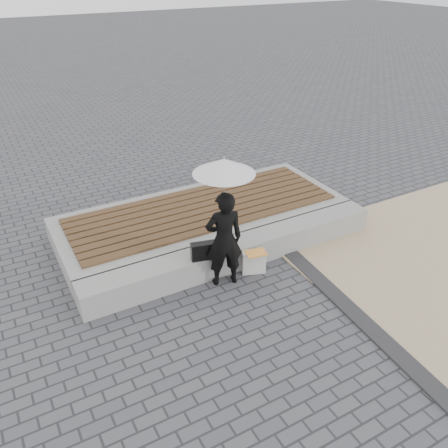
{
  "coord_description": "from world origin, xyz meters",
  "views": [
    {
      "loc": [
        -3.1,
        -3.57,
        4.21
      ],
      "look_at": [
        -0.43,
        1.27,
        1.0
      ],
      "focal_mm": 36.92,
      "sensor_mm": 36.0,
      "label": 1
    }
  ],
  "objects_px": {
    "handbag": "(204,251)",
    "canvas_tote": "(254,262)",
    "seating_ledge": "(238,252)",
    "woman": "(224,240)",
    "parasol": "(224,166)"
  },
  "relations": [
    {
      "from": "seating_ledge",
      "to": "woman",
      "type": "height_order",
      "value": "woman"
    },
    {
      "from": "canvas_tote",
      "to": "seating_ledge",
      "type": "bearing_deg",
      "value": 124.97
    },
    {
      "from": "woman",
      "to": "canvas_tote",
      "type": "distance_m",
      "value": 0.76
    },
    {
      "from": "woman",
      "to": "handbag",
      "type": "bearing_deg",
      "value": -21.8
    },
    {
      "from": "seating_ledge",
      "to": "parasol",
      "type": "xyz_separation_m",
      "value": [
        -0.43,
        -0.33,
        1.67
      ]
    },
    {
      "from": "parasol",
      "to": "handbag",
      "type": "xyz_separation_m",
      "value": [
        -0.24,
        0.17,
        -1.33
      ]
    },
    {
      "from": "parasol",
      "to": "handbag",
      "type": "distance_m",
      "value": 1.37
    },
    {
      "from": "handbag",
      "to": "canvas_tote",
      "type": "bearing_deg",
      "value": 0.97
    },
    {
      "from": "woman",
      "to": "parasol",
      "type": "xyz_separation_m",
      "value": [
        -0.0,
        -0.0,
        1.12
      ]
    },
    {
      "from": "seating_ledge",
      "to": "woman",
      "type": "bearing_deg",
      "value": -142.1
    },
    {
      "from": "parasol",
      "to": "canvas_tote",
      "type": "distance_m",
      "value": 1.76
    },
    {
      "from": "woman",
      "to": "seating_ledge",
      "type": "bearing_deg",
      "value": -128.76
    },
    {
      "from": "seating_ledge",
      "to": "canvas_tote",
      "type": "bearing_deg",
      "value": -75.48
    },
    {
      "from": "woman",
      "to": "canvas_tote",
      "type": "relative_size",
      "value": 3.99
    },
    {
      "from": "woman",
      "to": "handbag",
      "type": "relative_size",
      "value": 3.98
    }
  ]
}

